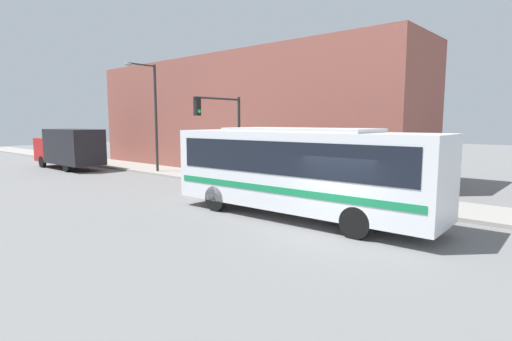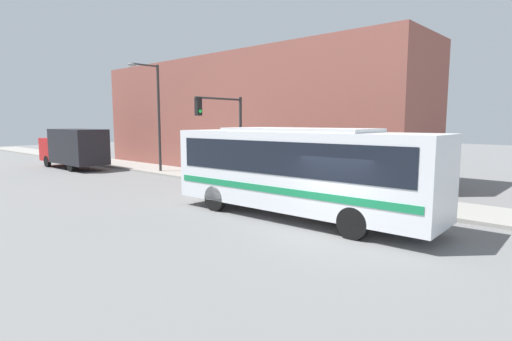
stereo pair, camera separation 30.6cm
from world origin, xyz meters
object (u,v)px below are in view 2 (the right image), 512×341
at_px(fire_hydrant, 305,185).
at_px(pedestrian_mid_block, 258,168).
at_px(delivery_truck, 74,147).
at_px(traffic_light_pole, 225,124).
at_px(parking_meter, 219,165).
at_px(pedestrian_near_corner, 307,171).
at_px(street_lamp, 155,109).
at_px(city_bus, 298,167).

relative_size(fire_hydrant, pedestrian_mid_block, 0.44).
relative_size(delivery_truck, traffic_light_pole, 1.55).
xyz_separation_m(delivery_truck, fire_hydrant, (2.61, -19.81, -1.11)).
bearing_deg(parking_meter, traffic_light_pole, -121.55).
distance_m(traffic_light_pole, pedestrian_near_corner, 5.08).
relative_size(parking_meter, pedestrian_mid_block, 0.75).
height_order(delivery_truck, parking_meter, delivery_truck).
relative_size(delivery_truck, street_lamp, 1.02).
height_order(traffic_light_pole, street_lamp, street_lamp).
distance_m(city_bus, fire_hydrant, 4.79).
xyz_separation_m(city_bus, street_lamp, (3.87, 14.94, 2.50)).
distance_m(traffic_light_pole, parking_meter, 3.13).
distance_m(traffic_light_pole, pedestrian_mid_block, 3.05).
distance_m(city_bus, pedestrian_near_corner, 6.70).
xyz_separation_m(fire_hydrant, pedestrian_mid_block, (0.54, 3.57, 0.51)).
xyz_separation_m(traffic_light_pole, pedestrian_near_corner, (2.76, -3.46, -2.50)).
xyz_separation_m(delivery_truck, street_lamp, (2.58, -7.25, 2.79)).
height_order(traffic_light_pole, pedestrian_mid_block, traffic_light_pole).
height_order(delivery_truck, pedestrian_near_corner, delivery_truck).
xyz_separation_m(fire_hydrant, parking_meter, (0.00, 6.24, 0.50)).
bearing_deg(street_lamp, traffic_light_pole, -97.09).
relative_size(fire_hydrant, traffic_light_pole, 0.16).
distance_m(city_bus, delivery_truck, 22.24).
height_order(fire_hydrant, pedestrian_near_corner, pedestrian_near_corner).
distance_m(fire_hydrant, parking_meter, 6.26).
bearing_deg(pedestrian_near_corner, parking_meter, 108.57).
distance_m(street_lamp, pedestrian_near_corner, 12.10).
height_order(delivery_truck, street_lamp, street_lamp).
relative_size(city_bus, delivery_truck, 1.41).
bearing_deg(traffic_light_pole, delivery_truck, 95.92).
xyz_separation_m(pedestrian_near_corner, pedestrian_mid_block, (-1.19, 2.47, 0.08)).
bearing_deg(street_lamp, city_bus, -104.53).
relative_size(city_bus, parking_meter, 7.96).
xyz_separation_m(delivery_truck, parking_meter, (2.61, -13.57, -0.60)).
height_order(city_bus, pedestrian_mid_block, city_bus).
xyz_separation_m(fire_hydrant, traffic_light_pole, (-1.03, 4.56, 2.93)).
relative_size(city_bus, traffic_light_pole, 2.19).
height_order(delivery_truck, fire_hydrant, delivery_truck).
bearing_deg(traffic_light_pole, city_bus, -112.51).
relative_size(city_bus, fire_hydrant, 13.40).
distance_m(parking_meter, street_lamp, 7.17).
bearing_deg(pedestrian_near_corner, traffic_light_pole, 128.59).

